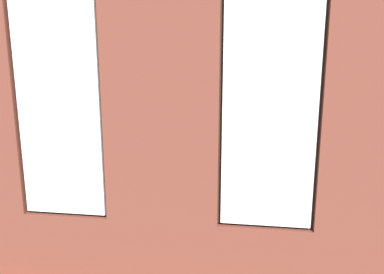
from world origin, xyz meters
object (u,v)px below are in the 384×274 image
object	(u,v)px
cup_ceramic	(162,177)
potted_plant_by_left_couch	(300,158)
candle_jar	(194,176)
remote_gray	(200,181)
potted_plant_between_couches	(296,196)
media_console	(49,176)
coffee_table	(194,182)
papasan_chair	(164,149)
couch_by_window	(181,229)
potted_plant_mid_room_small	(229,169)
table_plant_small	(182,170)
potted_plant_near_tv	(45,189)
couch_left	(337,185)
tv_flatscreen	(46,140)

from	to	relation	value
cup_ceramic	potted_plant_by_left_couch	distance (m)	2.92
candle_jar	remote_gray	xyz separation A→B (m)	(-0.12, 0.11, -0.05)
candle_jar	potted_plant_between_couches	world-z (taller)	potted_plant_between_couches
remote_gray	media_console	bearing A→B (deg)	59.75
media_console	coffee_table	bearing A→B (deg)	173.08
coffee_table	potted_plant_between_couches	size ratio (longest dim) A/B	1.24
remote_gray	papasan_chair	bearing A→B (deg)	5.45
couch_by_window	potted_plant_by_left_couch	bearing A→B (deg)	-119.36
couch_by_window	cup_ceramic	bearing A→B (deg)	-68.89
candle_jar	potted_plant_mid_room_small	size ratio (longest dim) A/B	0.21
candle_jar	potted_plant_mid_room_small	xyz separation A→B (m)	(-0.51, -0.87, -0.13)
cup_ceramic	table_plant_small	xyz separation A→B (m)	(-0.28, -0.20, 0.06)
potted_plant_between_couches	cup_ceramic	bearing A→B (deg)	-36.23
media_console	potted_plant_mid_room_small	distance (m)	3.18
cup_ceramic	table_plant_small	size ratio (longest dim) A/B	0.52
potted_plant_near_tv	potted_plant_between_couches	size ratio (longest dim) A/B	0.79
coffee_table	remote_gray	distance (m)	0.17
table_plant_small	media_console	world-z (taller)	table_plant_small
media_console	potted_plant_between_couches	distance (m)	4.39
coffee_table	candle_jar	distance (m)	0.11
potted_plant_between_couches	table_plant_small	bearing A→B (deg)	-44.72
table_plant_small	potted_plant_mid_room_small	bearing A→B (deg)	-132.41
couch_left	potted_plant_near_tv	bearing A→B (deg)	-75.46
papasan_chair	potted_plant_by_left_couch	distance (m)	2.75
remote_gray	potted_plant_mid_room_small	world-z (taller)	potted_plant_mid_room_small
coffee_table	potted_plant_near_tv	xyz separation A→B (m)	(2.07, 0.78, 0.05)
couch_left	potted_plant_mid_room_small	size ratio (longest dim) A/B	3.13
potted_plant_mid_room_small	coffee_table	bearing A→B (deg)	59.52
candle_jar	media_console	distance (m)	2.65
media_console	potted_plant_mid_room_small	xyz separation A→B (m)	(-3.13, -0.55, 0.09)
table_plant_small	media_console	distance (m)	2.44
potted_plant_between_couches	potted_plant_mid_room_small	bearing A→B (deg)	-69.77
couch_left	coffee_table	size ratio (longest dim) A/B	1.08
remote_gray	tv_flatscreen	xyz separation A→B (m)	(2.74, -0.43, 0.46)
media_console	papasan_chair	distance (m)	2.34
papasan_chair	potted_plant_between_couches	xyz separation A→B (m)	(-2.26, 3.35, 0.36)
couch_left	cup_ceramic	bearing A→B (deg)	-80.63
couch_left	table_plant_small	bearing A→B (deg)	-84.16
cup_ceramic	couch_left	bearing A→B (deg)	-170.62
media_console	remote_gray	bearing A→B (deg)	171.14
coffee_table	table_plant_small	world-z (taller)	table_plant_small
table_plant_small	potted_plant_by_left_couch	world-z (taller)	table_plant_small
papasan_chair	couch_by_window	bearing A→B (deg)	105.69
candle_jar	remote_gray	bearing A→B (deg)	137.64
remote_gray	tv_flatscreen	size ratio (longest dim) A/B	0.15
coffee_table	candle_jar	world-z (taller)	candle_jar
cup_ceramic	potted_plant_between_couches	bearing A→B (deg)	143.77
remote_gray	papasan_chair	distance (m)	2.23
couch_by_window	remote_gray	xyz separation A→B (m)	(-0.05, -1.41, 0.12)
candle_jar	potted_plant_near_tv	bearing A→B (deg)	20.63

